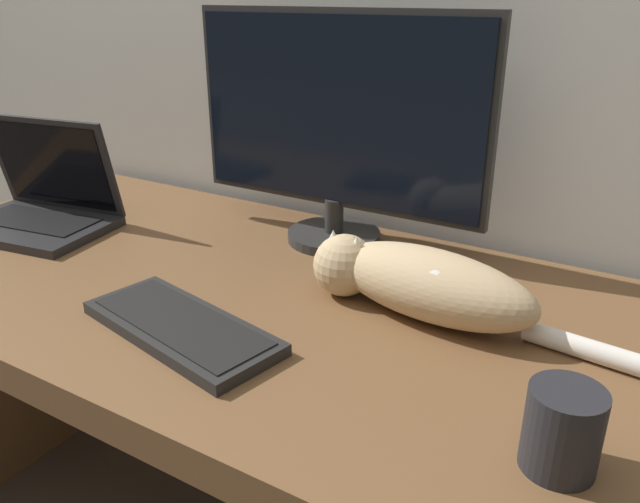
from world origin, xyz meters
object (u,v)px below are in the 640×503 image
(monitor, at_px, (335,126))
(laptop, at_px, (39,206))
(cat, at_px, (420,281))
(external_keyboard, at_px, (181,327))
(coffee_mug, at_px, (562,430))

(monitor, height_order, laptop, monitor)
(laptop, height_order, cat, laptop)
(monitor, relative_size, external_keyboard, 1.75)
(laptop, height_order, coffee_mug, laptop)
(monitor, distance_m, coffee_mug, 0.76)
(laptop, relative_size, cat, 0.63)
(cat, bearing_deg, monitor, 149.15)
(laptop, relative_size, external_keyboard, 0.99)
(monitor, distance_m, laptop, 0.70)
(laptop, height_order, external_keyboard, laptop)
(laptop, xyz_separation_m, coffee_mug, (1.18, -0.20, 0.00))
(external_keyboard, distance_m, coffee_mug, 0.57)
(monitor, xyz_separation_m, coffee_mug, (0.56, -0.48, -0.20))
(monitor, height_order, coffee_mug, monitor)
(coffee_mug, bearing_deg, laptop, 170.35)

